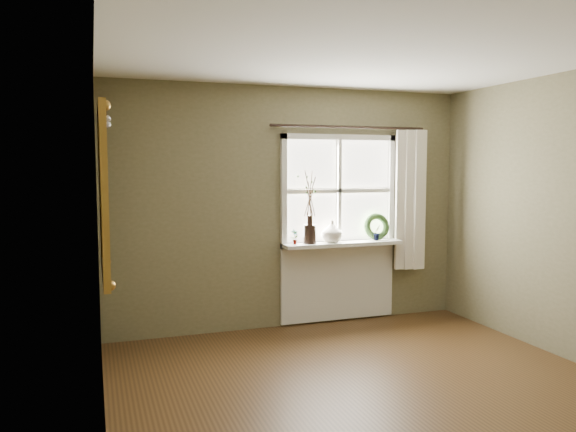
{
  "coord_description": "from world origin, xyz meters",
  "views": [
    {
      "loc": [
        -2.04,
        -3.47,
        1.76
      ],
      "look_at": [
        -0.29,
        1.55,
        1.28
      ],
      "focal_mm": 35.0,
      "sensor_mm": 36.0,
      "label": 1
    }
  ],
  "objects_px": {
    "dark_jug": "(310,234)",
    "wreath": "(377,229)",
    "gilt_mirror": "(103,193)",
    "cream_vase": "(332,231)"
  },
  "relations": [
    {
      "from": "dark_jug",
      "to": "wreath",
      "type": "distance_m",
      "value": 0.83
    },
    {
      "from": "wreath",
      "to": "gilt_mirror",
      "type": "relative_size",
      "value": 0.23
    },
    {
      "from": "cream_vase",
      "to": "wreath",
      "type": "xyz_separation_m",
      "value": [
        0.57,
        0.04,
        -0.0
      ]
    },
    {
      "from": "cream_vase",
      "to": "gilt_mirror",
      "type": "distance_m",
      "value": 2.66
    },
    {
      "from": "dark_jug",
      "to": "cream_vase",
      "type": "bearing_deg",
      "value": 0.0
    },
    {
      "from": "cream_vase",
      "to": "gilt_mirror",
      "type": "bearing_deg",
      "value": -156.1
    },
    {
      "from": "cream_vase",
      "to": "wreath",
      "type": "height_order",
      "value": "wreath"
    },
    {
      "from": "cream_vase",
      "to": "wreath",
      "type": "bearing_deg",
      "value": 4.03
    },
    {
      "from": "wreath",
      "to": "gilt_mirror",
      "type": "xyz_separation_m",
      "value": [
        -2.96,
        -1.1,
        0.51
      ]
    },
    {
      "from": "cream_vase",
      "to": "gilt_mirror",
      "type": "xyz_separation_m",
      "value": [
        -2.39,
        -1.06,
        0.51
      ]
    }
  ]
}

